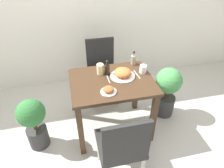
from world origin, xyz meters
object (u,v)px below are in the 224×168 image
object	(u,v)px
chair_far	(102,67)
drink_cup	(143,69)
sauce_bottle	(107,69)
chair_near	(122,146)
potted_plant_left	(33,121)
food_plate	(123,73)
potted_plant_right	(167,89)
condiment_bottle	(133,59)
side_plate	(109,90)
juice_glass	(100,69)

from	to	relation	value
chair_far	drink_cup	xyz separation A→B (m)	(0.38, -0.61, 0.28)
drink_cup	sauce_bottle	bearing A→B (deg)	171.83
chair_near	potted_plant_left	distance (m)	1.06
food_plate	chair_near	bearing A→B (deg)	-105.15
drink_cup	potted_plant_right	bearing A→B (deg)	4.68
chair_near	condiment_bottle	distance (m)	1.10
chair_near	condiment_bottle	xyz separation A→B (m)	(0.40, 0.98, 0.30)
condiment_bottle	chair_far	bearing A→B (deg)	129.34
chair_near	condiment_bottle	bearing A→B (deg)	-112.35
chair_near	food_plate	xyz separation A→B (m)	(0.20, 0.74, 0.27)
side_plate	potted_plant_left	bearing A→B (deg)	170.75
potted_plant_right	chair_near	bearing A→B (deg)	-136.31
drink_cup	potted_plant_right	xyz separation A→B (m)	(0.39, 0.03, -0.38)
side_plate	sauce_bottle	bearing A→B (deg)	80.49
food_plate	drink_cup	distance (m)	0.25
condiment_bottle	potted_plant_right	world-z (taller)	condiment_bottle
chair_far	drink_cup	size ratio (longest dim) A/B	9.74
chair_near	chair_far	world-z (taller)	same
chair_near	condiment_bottle	world-z (taller)	condiment_bottle
chair_far	condiment_bottle	xyz separation A→B (m)	(0.33, -0.40, 0.30)
side_plate	juice_glass	world-z (taller)	juice_glass
food_plate	condiment_bottle	distance (m)	0.31
potted_plant_left	potted_plant_right	world-z (taller)	potted_plant_right
drink_cup	chair_far	bearing A→B (deg)	121.89
drink_cup	food_plate	bearing A→B (deg)	-173.55
food_plate	potted_plant_left	world-z (taller)	food_plate
condiment_bottle	potted_plant_left	xyz separation A→B (m)	(-1.24, -0.35, -0.43)
chair_far	side_plate	bearing A→B (deg)	-95.67
side_plate	food_plate	bearing A→B (deg)	48.79
chair_far	drink_cup	world-z (taller)	chair_far
drink_cup	condiment_bottle	distance (m)	0.22
potted_plant_left	food_plate	bearing A→B (deg)	6.15
chair_near	juice_glass	size ratio (longest dim) A/B	7.64
food_plate	sauce_bottle	world-z (taller)	sauce_bottle
sauce_bottle	potted_plant_right	size ratio (longest dim) A/B	0.25
juice_glass	food_plate	bearing A→B (deg)	-27.36
drink_cup	potted_plant_left	size ratio (longest dim) A/B	0.14
chair_far	juice_glass	size ratio (longest dim) A/B	7.64
side_plate	sauce_bottle	distance (m)	0.34
juice_glass	potted_plant_right	distance (m)	0.96
drink_cup	condiment_bottle	size ratio (longest dim) A/B	0.52
side_plate	potted_plant_right	distance (m)	0.98
food_plate	potted_plant_left	xyz separation A→B (m)	(-1.04, -0.11, -0.41)
condiment_bottle	potted_plant_right	bearing A→B (deg)	-22.03
side_plate	potted_plant_right	bearing A→B (deg)	19.74
potted_plant_left	potted_plant_right	xyz separation A→B (m)	(1.68, 0.17, 0.03)
food_plate	potted_plant_right	xyz separation A→B (m)	(0.64, 0.06, -0.38)
chair_far	condiment_bottle	distance (m)	0.60
sauce_bottle	potted_plant_right	distance (m)	0.89
chair_near	potted_plant_right	distance (m)	1.16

